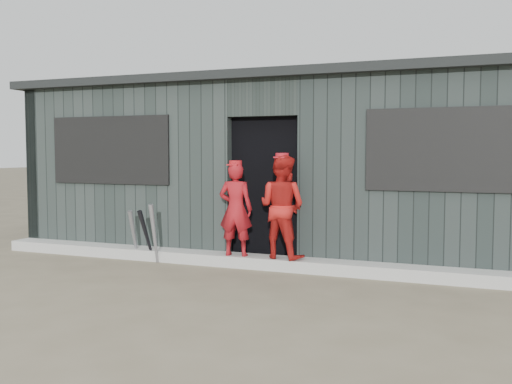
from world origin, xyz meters
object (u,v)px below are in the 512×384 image
at_px(bat_left, 134,235).
at_px(player_red_left, 236,209).
at_px(bat_mid, 154,234).
at_px(player_grey_back, 303,216).
at_px(dugout, 295,167).
at_px(bat_right, 147,236).
at_px(player_red_right, 282,207).

relative_size(bat_left, player_red_left, 0.58).
bearing_deg(bat_mid, player_grey_back, 24.21).
bearing_deg(dugout, bat_mid, -125.53).
bearing_deg(player_red_left, bat_right, -0.46).
bearing_deg(player_grey_back, bat_right, -1.82).
bearing_deg(player_red_left, dugout, -105.87).
xyz_separation_m(bat_right, player_grey_back, (2.02, 0.78, 0.27)).
height_order(player_grey_back, dugout, dugout).
bearing_deg(player_grey_back, bat_mid, 1.25).
relative_size(player_red_right, player_grey_back, 1.04).
bearing_deg(dugout, bat_right, -129.28).
distance_m(player_grey_back, dugout, 1.37).
xyz_separation_m(bat_mid, bat_right, (-0.16, 0.06, -0.04)).
xyz_separation_m(player_grey_back, dugout, (-0.47, 1.12, 0.65)).
distance_m(bat_mid, player_grey_back, 2.05).
distance_m(bat_mid, bat_right, 0.17).
bearing_deg(bat_right, dugout, 50.72).
xyz_separation_m(bat_left, player_grey_back, (2.28, 0.70, 0.29)).
bearing_deg(player_red_left, player_red_right, 178.81).
relative_size(bat_left, dugout, 0.09).
bearing_deg(bat_right, player_red_right, 6.36).
height_order(bat_left, player_grey_back, player_grey_back).
relative_size(bat_left, bat_mid, 0.88).
bearing_deg(player_grey_back, bat_left, -6.01).
bearing_deg(dugout, player_red_left, -98.81).
xyz_separation_m(bat_right, player_red_left, (1.28, 0.15, 0.40)).
distance_m(bat_mid, player_red_right, 1.81).
relative_size(bat_left, player_red_right, 0.54).
bearing_deg(bat_left, player_red_left, 2.34).
height_order(bat_left, dugout, dugout).
xyz_separation_m(bat_left, player_red_right, (2.16, 0.13, 0.46)).
distance_m(bat_left, bat_mid, 0.45).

